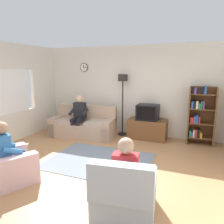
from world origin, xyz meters
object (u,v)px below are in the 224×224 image
Objects in this scene: couch at (83,126)px; armchair_near_bookshelf at (125,196)px; tv_stand at (147,129)px; person_in_right_armchair at (127,172)px; armchair_near_window at (5,167)px; person_on_couch at (78,114)px; bookshelf at (200,114)px; person_in_left_armchair at (9,149)px; tv at (148,112)px; floor_lamp at (123,88)px.

armchair_near_bookshelf is at bearing -52.22° from couch.
couch is at bearing -165.59° from tv_stand.
armchair_near_window is at bearing -179.01° from person_in_right_armchair.
tv_stand is at bearing 97.50° from person_in_right_armchair.
bookshelf is at bearing 11.12° from person_on_couch.
armchair_near_window is at bearing 178.73° from armchair_near_bookshelf.
person_in_left_armchair is at bearing 62.34° from armchair_near_window.
couch is at bearing 128.48° from person_in_right_armchair.
tv is at bearing 97.56° from armchair_near_bookshelf.
tv is at bearing 97.56° from person_in_right_armchair.
tv_stand is 3.42m from person_in_right_armchair.
tv_stand is 3.85m from armchair_near_window.
floor_lamp reaches higher than person_on_couch.
bookshelf is 0.85× the size of floor_lamp.
couch is 0.41m from person_on_couch.
tv is at bearing 62.17° from person_in_left_armchair.
tv_stand is 0.70× the size of bookshelf.
floor_lamp is at bearing 109.74° from person_in_right_armchair.
bookshelf is 1.27× the size of person_on_couch.
tv is 3.50m from armchair_near_bookshelf.
floor_lamp is 3.95m from armchair_near_bookshelf.
armchair_near_bookshelf reaches higher than tv_stand.
floor_lamp reaches higher than bookshelf.
person_in_right_armchair is at bearing 97.51° from armchair_near_bookshelf.
armchair_near_window is (-1.79, -3.41, 0.01)m from tv_stand.
bookshelf is 1.41× the size of person_in_left_armchair.
person_on_couch is at bearing -168.88° from bookshelf.
bookshelf is at bearing 2.75° from tv_stand.
tv_stand is at bearing -7.04° from floor_lamp.
person_in_right_armchair is (1.25, -3.47, -0.85)m from floor_lamp.
person_on_couch is (-2.40, 2.87, 0.41)m from armchair_near_bookshelf.
armchair_near_window is (-1.79, -3.39, -0.50)m from tv.
bookshelf is (3.24, 0.54, 0.51)m from couch.
armchair_near_bookshelf is 2.23m from person_in_left_armchair.
person_on_couch is (-3.32, -0.65, -0.12)m from bookshelf.
bookshelf is at bearing -0.86° from floor_lamp.
floor_lamp reaches higher than tv.
armchair_near_window is 0.93× the size of person_on_couch.
tv is at bearing 13.70° from couch.
couch is 2.02× the size of armchair_near_bookshelf.
tv_stand is 0.96× the size of armchair_near_window.
floor_lamp is at bearing 172.96° from tv_stand.
person_in_right_armchair reaches higher than armchair_near_window.
armchair_near_bookshelf is (0.46, -3.46, 0.01)m from tv_stand.
couch is 1.76× the size of person_in_left_armchair.
couch is 3.71m from person_in_right_armchair.
tv_stand is 0.50m from tv.
person_in_right_armchair is (-0.01, 0.09, 0.32)m from armchair_near_bookshelf.
tv_stand is 0.59× the size of floor_lamp.
person_on_couch is at bearing 130.58° from person_in_right_armchair.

